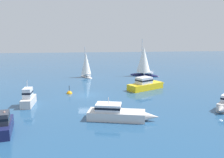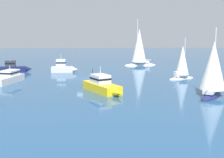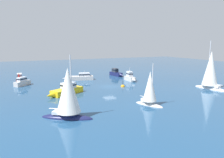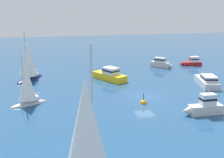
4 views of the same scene
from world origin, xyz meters
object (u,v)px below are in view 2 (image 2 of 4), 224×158
sloop (182,64)px  launch_1 (7,78)px  powerboat_1 (14,68)px  cabin_cruiser (64,68)px  launch (103,86)px  channel_buoy (93,76)px  sloop_1 (213,71)px  yacht (139,49)px

sloop → launch_1: size_ratio=0.86×
sloop → powerboat_1: (28.52, -8.31, -1.55)m
cabin_cruiser → launch: bearing=-66.9°
powerboat_1 → sloop: bearing=-26.5°
sloop → channel_buoy: bearing=143.3°
launch_1 → powerboat_1: bearing=-155.1°
sloop → sloop_1: bearing=-113.2°
yacht → channel_buoy: (9.42, 15.36, -3.62)m
cabin_cruiser → channel_buoy: cabin_cruiser is taller
launch_1 → cabin_cruiser: bearing=161.8°
yacht → powerboat_1: size_ratio=1.79×
cabin_cruiser → powerboat_1: 8.99m
cabin_cruiser → powerboat_1: size_ratio=0.83×
cabin_cruiser → sloop_1: bearing=-44.4°
channel_buoy → sloop_1: bearing=133.4°
cabin_cruiser → powerboat_1: bearing=178.1°
launch → cabin_cruiser: (7.15, -17.69, 0.09)m
yacht → launch: bearing=64.1°
launch → sloop_1: bearing=48.4°
yacht → sloop_1: 31.17m
launch → powerboat_1: (16.13, -18.17, 0.01)m
sloop → powerboat_1: 29.75m
powerboat_1 → channel_buoy: powerboat_1 is taller
sloop → powerboat_1: size_ratio=1.18×
sloop → yacht: (4.68, -18.21, 1.26)m
launch → powerboat_1: 24.30m
cabin_cruiser → launch_1: (6.85, 10.80, -0.17)m
cabin_cruiser → launch_1: size_ratio=0.60×
powerboat_1 → launch_1: 11.48m
launch → sloop_1: sloop_1 is taller
launch → channel_buoy: 12.85m
yacht → channel_buoy: 18.38m
sloop → powerboat_1: bearing=138.5°
launch → cabin_cruiser: 19.08m
sloop_1 → channel_buoy: bearing=76.2°
launch → channel_buoy: bearing=157.8°
launch → sloop: 15.92m
sloop → launch_1: sloop is taller
launch → channel_buoy: size_ratio=4.40×
cabin_cruiser → powerboat_1: cabin_cruiser is taller
sloop → channel_buoy: (14.10, -2.85, -2.36)m
sloop → channel_buoy: sloop is taller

